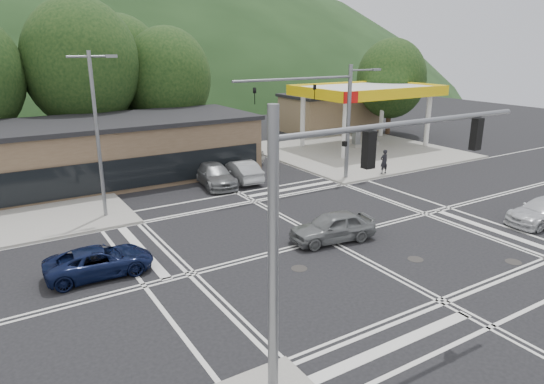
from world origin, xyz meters
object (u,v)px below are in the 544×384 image
car_blue_west (100,261)px  car_queue_a (241,171)px  car_northbound (215,175)px  car_queue_b (241,151)px  car_silver_east (544,211)px  car_grey_center (333,227)px  pedestrian (384,162)px

car_blue_west → car_queue_a: bearing=-47.7°
car_northbound → car_queue_b: bearing=55.7°
car_queue_b → car_queue_a: bearing=58.8°
car_queue_b → car_northbound: (-5.00, -5.53, -0.10)m
car_queue_a → car_queue_b: 6.21m
car_silver_east → car_grey_center: bearing=-104.6°
car_queue_b → car_grey_center: bearing=73.1°
pedestrian → car_blue_west: bearing=17.5°
car_silver_east → pedestrian: 11.89m
car_grey_center → car_northbound: 12.02m
car_northbound → pedestrian: (11.70, -4.21, 0.32)m
car_queue_a → car_queue_b: bearing=-113.9°
car_queue_a → car_grey_center: bearing=87.6°
car_blue_west → car_silver_east: bearing=-103.2°
car_queue_a → car_northbound: (-2.07, -0.06, -0.02)m
pedestrian → car_northbound: bearing=-16.7°
car_blue_west → car_queue_a: car_queue_a is taller
car_blue_west → car_northbound: car_northbound is taller
car_queue_b → pedestrian: (6.70, -9.74, 0.22)m
car_silver_east → car_queue_a: car_queue_a is taller
car_queue_b → car_northbound: 7.46m
pedestrian → car_silver_east: bearing=94.3°
car_grey_center → car_blue_west: bearing=-93.4°
car_grey_center → car_queue_a: 12.15m
car_blue_west → pedestrian: size_ratio=2.44×
car_grey_center → pedestrian: (11.03, 7.80, 0.31)m
car_blue_west → car_northbound: bearing=-42.5°
car_blue_west → car_queue_b: car_queue_b is taller
car_grey_center → pedestrian: 13.52m
car_blue_west → car_grey_center: size_ratio=1.02×
car_grey_center → car_queue_b: (4.34, 17.54, 0.10)m
car_blue_west → car_northbound: (9.92, 9.76, 0.12)m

